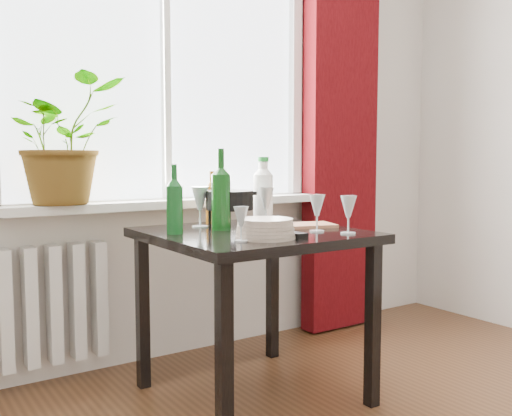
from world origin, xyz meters
TOP-DOWN VIEW (x-y plane):
  - window at (0.00, 2.22)m, footprint 1.72×0.08m
  - windowsill at (0.00, 2.15)m, footprint 1.72×0.20m
  - curtain at (1.12, 2.12)m, footprint 0.50×0.12m
  - radiator at (-0.75, 2.18)m, footprint 0.80×0.10m
  - table at (0.10, 1.55)m, footprint 0.85×0.85m
  - potted_plant at (-0.54, 2.14)m, footprint 0.64×0.60m
  - wine_bottle_left at (-0.23, 1.65)m, footprint 0.07×0.07m
  - wine_bottle_right at (0.00, 1.65)m, footprint 0.11×0.11m
  - bottle_amber at (0.09, 1.89)m, footprint 0.06×0.06m
  - cleaning_bottle at (0.30, 1.77)m, footprint 0.09×0.09m
  - wineglass_front_right at (0.31, 1.37)m, footprint 0.09×0.09m
  - wineglass_far_right at (0.37, 1.24)m, footprint 0.08×0.08m
  - wineglass_back_center at (0.28, 1.71)m, footprint 0.09×0.09m
  - wineglass_back_left at (-0.03, 1.79)m, footprint 0.10×0.10m
  - wineglass_front_left at (-0.12, 1.30)m, footprint 0.08×0.08m
  - plate_stack at (0.01, 1.32)m, footprint 0.26×0.26m
  - fondue_pot at (0.08, 1.71)m, footprint 0.26×0.23m
  - tv_remote at (0.11, 1.33)m, footprint 0.08×0.19m
  - cutting_board at (0.37, 1.53)m, footprint 0.31×0.24m

SIDE VIEW (x-z plane):
  - radiator at x=-0.75m, z-range 0.10..0.66m
  - table at x=0.10m, z-range 0.28..1.02m
  - cutting_board at x=0.37m, z-range 0.74..0.75m
  - tv_remote at x=0.11m, z-range 0.74..0.76m
  - plate_stack at x=0.01m, z-range 0.74..0.82m
  - wineglass_front_left at x=-0.12m, z-range 0.74..0.88m
  - wineglass_front_right at x=0.31m, z-range 0.74..0.90m
  - wineglass_far_right at x=0.37m, z-range 0.74..0.90m
  - fondue_pot at x=0.08m, z-range 0.74..0.91m
  - windowsill at x=0.00m, z-range 0.80..0.84m
  - wineglass_back_center at x=0.28m, z-range 0.74..0.92m
  - wineglass_back_left at x=-0.03m, z-range 0.74..0.93m
  - bottle_amber at x=0.09m, z-range 0.74..1.00m
  - wine_bottle_left at x=-0.23m, z-range 0.74..1.03m
  - cleaning_bottle at x=0.30m, z-range 0.74..1.07m
  - wine_bottle_right at x=0.00m, z-range 0.74..1.10m
  - potted_plant at x=-0.54m, z-range 0.84..1.42m
  - curtain at x=1.12m, z-range 0.01..2.58m
  - window at x=0.00m, z-range 0.79..2.41m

